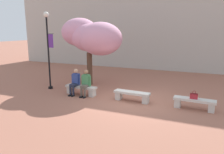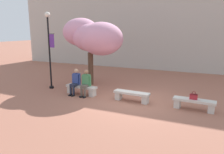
# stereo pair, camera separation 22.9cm
# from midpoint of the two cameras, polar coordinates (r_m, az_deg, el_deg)

# --- Properties ---
(ground_plane) EXTENTS (100.00, 100.00, 0.00)m
(ground_plane) POSITION_cam_midpoint_polar(r_m,az_deg,el_deg) (10.06, 5.76, -6.32)
(ground_plane) COLOR #9E604C
(building_facade) EXTENTS (28.00, 4.00, 7.66)m
(building_facade) POSITION_cam_midpoint_polar(r_m,az_deg,el_deg) (19.69, 15.99, 13.61)
(building_facade) COLOR #B7B2A8
(building_facade) RESTS_ON ground
(stone_bench_west_end) EXTENTS (1.67, 0.51, 0.45)m
(stone_bench_west_end) POSITION_cam_midpoint_polar(r_m,az_deg,el_deg) (11.07, -7.42, -3.04)
(stone_bench_west_end) COLOR beige
(stone_bench_west_end) RESTS_ON ground
(stone_bench_near_west) EXTENTS (1.67, 0.51, 0.45)m
(stone_bench_near_west) POSITION_cam_midpoint_polar(r_m,az_deg,el_deg) (9.97, 5.80, -4.70)
(stone_bench_near_west) COLOR beige
(stone_bench_near_west) RESTS_ON ground
(stone_bench_center) EXTENTS (1.67, 0.51, 0.45)m
(stone_bench_center) POSITION_cam_midpoint_polar(r_m,az_deg,el_deg) (9.52, 21.29, -6.32)
(stone_bench_center) COLOR beige
(stone_bench_center) RESTS_ON ground
(person_seated_left) EXTENTS (0.51, 0.69, 1.29)m
(person_seated_left) POSITION_cam_midpoint_polar(r_m,az_deg,el_deg) (11.08, -8.93, -0.93)
(person_seated_left) COLOR black
(person_seated_left) RESTS_ON ground
(person_seated_right) EXTENTS (0.51, 0.70, 1.29)m
(person_seated_right) POSITION_cam_midpoint_polar(r_m,az_deg,el_deg) (10.77, -6.26, -1.23)
(person_seated_right) COLOR black
(person_seated_right) RESTS_ON ground
(handbag) EXTENTS (0.30, 0.15, 0.34)m
(handbag) POSITION_cam_midpoint_polar(r_m,az_deg,el_deg) (9.42, 21.20, -4.72)
(handbag) COLOR #A3232D
(handbag) RESTS_ON stone_bench_center
(cherry_tree_main) EXTENTS (3.91, 2.51, 3.89)m
(cherry_tree_main) POSITION_cam_midpoint_polar(r_m,az_deg,el_deg) (12.78, -4.73, 10.47)
(cherry_tree_main) COLOR #513828
(cherry_tree_main) RESTS_ON ground
(lamp_post_with_banner) EXTENTS (0.54, 0.28, 4.11)m
(lamp_post_with_banner) POSITION_cam_midpoint_polar(r_m,az_deg,el_deg) (12.24, -15.57, 8.37)
(lamp_post_with_banner) COLOR black
(lamp_post_with_banner) RESTS_ON ground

